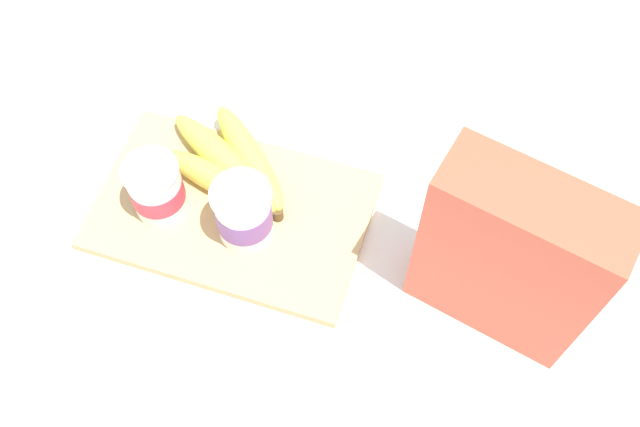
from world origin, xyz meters
TOP-DOWN VIEW (x-y plane):
  - ground_plane at (0.00, 0.00)m, footprint 2.40×2.40m
  - cutting_board at (0.00, 0.00)m, footprint 0.33×0.21m
  - cereal_box at (-0.32, 0.02)m, footprint 0.20×0.11m
  - yogurt_cup_front at (-0.03, 0.02)m, footprint 0.07×0.07m
  - yogurt_cup_back at (0.08, 0.02)m, footprint 0.07×0.07m
  - banana_bunch at (0.02, -0.05)m, footprint 0.19×0.15m

SIDE VIEW (x-z plane):
  - ground_plane at x=0.00m, z-range 0.00..0.00m
  - cutting_board at x=0.00m, z-range 0.00..0.01m
  - banana_bunch at x=0.02m, z-range 0.01..0.05m
  - yogurt_cup_back at x=0.08m, z-range 0.01..0.10m
  - yogurt_cup_front at x=-0.03m, z-range 0.01..0.10m
  - cereal_box at x=-0.32m, z-range 0.00..0.24m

